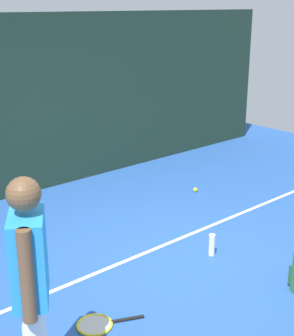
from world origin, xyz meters
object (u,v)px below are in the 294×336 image
at_px(tennis_player, 31,283).
at_px(tennis_racket, 98,324).
at_px(tennis_ball_near_player, 195,190).
at_px(water_bottle, 212,245).

xyz_separation_m(tennis_player, tennis_racket, (0.83, 0.45, -0.95)).
bearing_deg(tennis_racket, tennis_player, 53.38).
bearing_deg(tennis_ball_near_player, water_bottle, -131.05).
xyz_separation_m(tennis_racket, tennis_ball_near_player, (3.03, 1.71, 0.02)).
distance_m(tennis_player, tennis_racket, 1.34).
bearing_deg(tennis_player, tennis_ball_near_player, 150.84).
xyz_separation_m(tennis_player, water_bottle, (2.56, 0.67, -0.84)).
distance_m(tennis_player, water_bottle, 2.77).
distance_m(tennis_ball_near_player, water_bottle, 1.99).
xyz_separation_m(tennis_ball_near_player, water_bottle, (-1.31, -1.50, 0.09)).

